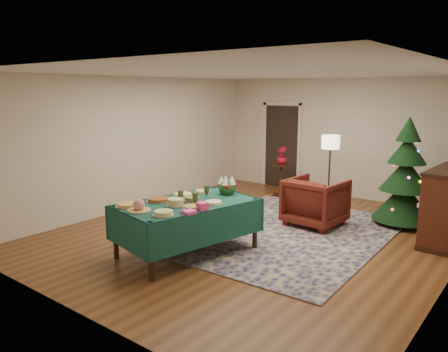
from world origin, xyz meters
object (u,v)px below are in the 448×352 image
Objects in this scene: side_table at (281,181)px; christmas_tree at (405,177)px; buffet_table at (187,213)px; gift_box at (202,206)px; potted_plant at (282,160)px; floor_lamp at (330,146)px; armchair at (316,200)px.

side_table is 3.00m from christmas_tree.
buffet_table is at bearing -79.32° from side_table.
gift_box is 0.31× the size of potted_plant.
buffet_table is 4.14m from side_table.
buffet_table reaches higher than side_table.
buffet_table is at bearing -98.17° from floor_lamp.
gift_box is 2.69m from armchair.
floor_lamp reaches higher than gift_box.
armchair is at bearing -44.16° from side_table.
potted_plant reaches higher than armchair.
christmas_tree is (1.59, -0.28, -0.40)m from floor_lamp.
potted_plant is at bearing 168.76° from christmas_tree.
floor_lamp is 1.63m from side_table.
gift_box is 0.17× the size of side_table.
gift_box reaches higher than buffet_table.
floor_lamp is 1.41m from potted_plant.
christmas_tree reaches higher than side_table.
christmas_tree reaches higher than floor_lamp.
floor_lamp is at bearing 169.83° from christmas_tree.
gift_box is (0.45, -0.17, 0.21)m from buffet_table.
side_table is at bearing 100.68° from buffet_table.
armchair is 2.33m from potted_plant.
buffet_table is 3.86m from floor_lamp.
christmas_tree is (2.89, -0.58, 0.53)m from side_table.
christmas_tree is at bearing -11.24° from potted_plant.
gift_box is 0.08× the size of floor_lamp.
armchair is 0.63× the size of floor_lamp.
armchair is 1.58m from floor_lamp.
gift_box is at bearing -73.99° from side_table.
potted_plant is at bearing 167.47° from floor_lamp.
floor_lamp reaches higher than buffet_table.
floor_lamp is (0.09, 3.94, 0.44)m from gift_box.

